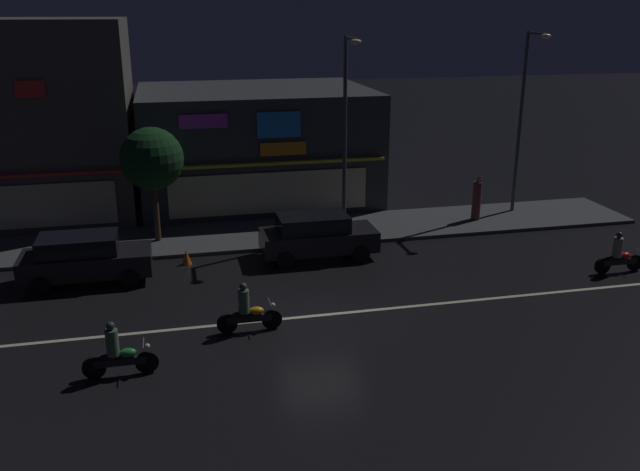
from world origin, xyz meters
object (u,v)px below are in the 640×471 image
object	(u,v)px
traffic_cone	(186,257)
parked_car_near_kerb	(317,235)
motorcycle_following	(248,311)
streetlamp_west	(346,121)
parked_car_trailing	(84,258)
pedestrian_on_sidewalk	(477,200)
streetlamp_mid	(524,110)
motorcycle_lead	(619,256)
motorcycle_trailing_far	(117,353)

from	to	relation	value
traffic_cone	parked_car_near_kerb	bearing A→B (deg)	-4.11
motorcycle_following	traffic_cone	distance (m)	6.14
streetlamp_west	parked_car_trailing	size ratio (longest dim) A/B	1.82
pedestrian_on_sidewalk	parked_car_trailing	distance (m)	16.32
streetlamp_mid	motorcycle_lead	bearing A→B (deg)	-89.40
streetlamp_mid	pedestrian_on_sidewalk	bearing A→B (deg)	-162.23
parked_car_near_kerb	motorcycle_lead	size ratio (longest dim) A/B	2.26
parked_car_trailing	traffic_cone	bearing A→B (deg)	-164.30
traffic_cone	streetlamp_west	bearing A→B (deg)	17.29
streetlamp_mid	traffic_cone	distance (m)	15.78
streetlamp_west	streetlamp_mid	distance (m)	8.34
parked_car_near_kerb	motorcycle_following	size ratio (longest dim) A/B	2.26
streetlamp_mid	motorcycle_following	world-z (taller)	streetlamp_mid
parked_car_trailing	motorcycle_following	world-z (taller)	parked_car_trailing
parked_car_trailing	traffic_cone	size ratio (longest dim) A/B	7.82
motorcycle_trailing_far	traffic_cone	bearing A→B (deg)	-111.60
motorcycle_lead	motorcycle_following	distance (m)	13.47
streetlamp_west	motorcycle_lead	world-z (taller)	streetlamp_west
streetlamp_mid	motorcycle_lead	distance (m)	8.44
pedestrian_on_sidewalk	streetlamp_mid	bearing A→B (deg)	-160.97
parked_car_near_kerb	motorcycle_trailing_far	distance (m)	10.05
parked_car_trailing	traffic_cone	world-z (taller)	parked_car_trailing
pedestrian_on_sidewalk	motorcycle_following	xyz separation A→B (m)	(-11.03, -8.36, -0.38)
parked_car_trailing	streetlamp_mid	bearing A→B (deg)	-167.31
parked_car_trailing	streetlamp_west	bearing A→B (deg)	-163.25
parked_car_near_kerb	motorcycle_following	bearing A→B (deg)	-120.56
streetlamp_west	parked_car_near_kerb	distance (m)	4.82
streetlamp_west	motorcycle_lead	xyz separation A→B (m)	(8.34, -6.27, -4.06)
motorcycle_following	motorcycle_trailing_far	xyz separation A→B (m)	(-3.52, -1.79, 0.00)
parked_car_trailing	motorcycle_following	size ratio (longest dim) A/B	2.26
pedestrian_on_sidewalk	motorcycle_trailing_far	size ratio (longest dim) A/B	1.00
streetlamp_mid	parked_car_trailing	xyz separation A→B (m)	(-18.22, -4.10, -3.87)
streetlamp_west	motorcycle_following	xyz separation A→B (m)	(-5.02, -7.97, -4.06)
motorcycle_trailing_far	streetlamp_mid	bearing A→B (deg)	-154.21
motorcycle_following	traffic_cone	xyz separation A→B (m)	(-1.52, 5.94, -0.36)
parked_car_near_kerb	parked_car_trailing	world-z (taller)	same
pedestrian_on_sidewalk	motorcycle_lead	distance (m)	7.06
pedestrian_on_sidewalk	parked_car_near_kerb	xyz separation A→B (m)	(-7.73, -2.77, -0.15)
pedestrian_on_sidewalk	parked_car_near_kerb	distance (m)	8.21
motorcycle_following	motorcycle_lead	bearing A→B (deg)	-166.66
streetlamp_mid	traffic_cone	bearing A→B (deg)	-168.02
motorcycle_trailing_far	traffic_cone	world-z (taller)	motorcycle_trailing_far
pedestrian_on_sidewalk	motorcycle_following	bearing A→B (deg)	38.42
streetlamp_west	traffic_cone	xyz separation A→B (m)	(-6.54, -2.04, -4.42)
streetlamp_west	parked_car_near_kerb	xyz separation A→B (m)	(-1.72, -2.38, -3.83)
pedestrian_on_sidewalk	motorcycle_lead	world-z (taller)	pedestrian_on_sidewalk
pedestrian_on_sidewalk	motorcycle_trailing_far	world-z (taller)	pedestrian_on_sidewalk
traffic_cone	parked_car_trailing	bearing A→B (deg)	-164.30
parked_car_trailing	pedestrian_on_sidewalk	bearing A→B (deg)	-168.05
streetlamp_mid	motorcycle_lead	xyz separation A→B (m)	(0.08, -7.37, -4.11)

